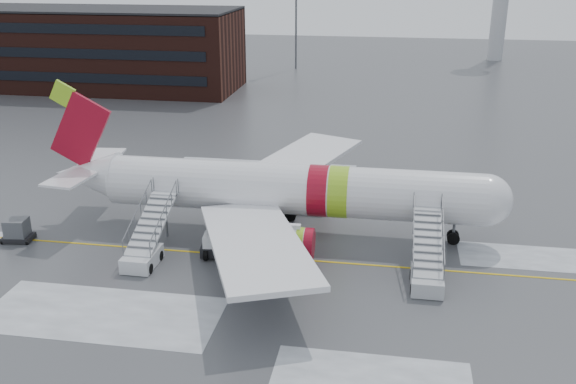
% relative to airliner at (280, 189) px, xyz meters
% --- Properties ---
extents(ground, '(260.00, 260.00, 0.00)m').
position_rel_airliner_xyz_m(ground, '(-2.26, -3.67, -3.42)').
color(ground, '#494C4F').
rests_on(ground, ground).
extents(airliner, '(35.03, 32.97, 11.18)m').
position_rel_airliner_xyz_m(airliner, '(0.00, 0.00, 0.00)').
color(airliner, white).
rests_on(airliner, ground).
extents(airstair_fwd, '(2.05, 7.70, 3.48)m').
position_rel_airliner_xyz_m(airstair_fwd, '(10.77, -6.54, -2.35)').
color(airstair_fwd, '#ACAFB3').
rests_on(airstair_fwd, ground).
extents(airstair_aft, '(2.05, 7.70, 3.48)m').
position_rel_airliner_xyz_m(airstair_aft, '(-8.25, -6.54, -2.35)').
color(airstair_aft, silver).
rests_on(airstair_aft, ground).
extents(pushback_tug, '(3.06, 2.44, 1.66)m').
position_rel_airliner_xyz_m(pushback_tug, '(-3.46, -4.92, -2.68)').
color(pushback_tug, black).
rests_on(pushback_tug, ground).
extents(uld_container, '(2.26, 1.76, 1.72)m').
position_rel_airliner_xyz_m(uld_container, '(-18.89, -4.90, -2.61)').
color(uld_container, black).
rests_on(uld_container, ground).
extents(terminal_building, '(62.00, 16.11, 12.30)m').
position_rel_airliner_xyz_m(terminal_building, '(-47.26, 51.31, 2.78)').
color(terminal_building, '#3F1E16').
rests_on(terminal_building, ground).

